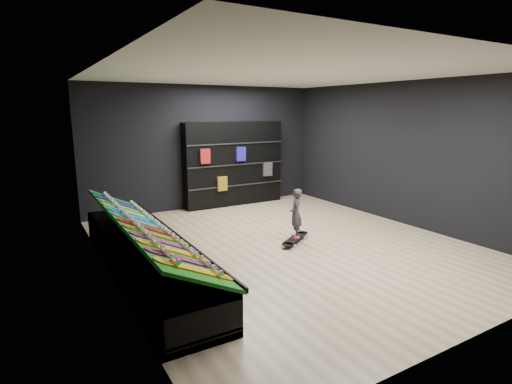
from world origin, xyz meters
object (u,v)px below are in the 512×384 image
display_rack (144,258)px  back_shelving (234,164)px  floor_skateboard (295,240)px  child (296,223)px

display_rack → back_shelving: size_ratio=1.70×
display_rack → floor_skateboard: 2.80m
back_shelving → floor_skateboard: bearing=-97.5°
back_shelving → floor_skateboard: 3.47m
back_shelving → floor_skateboard: back_shelving is taller
display_rack → child: 2.80m
back_shelving → floor_skateboard: size_ratio=2.70×
floor_skateboard → child: (0.00, 0.00, 0.32)m
floor_skateboard → child: child is taller
display_rack → floor_skateboard: bearing=0.7°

